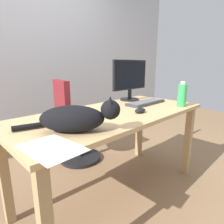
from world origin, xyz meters
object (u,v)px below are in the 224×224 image
at_px(office_chair, 75,127).
at_px(keyboard, 146,102).
at_px(water_bottle, 182,95).
at_px(cat, 76,118).
at_px(monitor, 130,79).
at_px(computer_mouse, 140,111).

bearing_deg(office_chair, keyboard, -64.81).
bearing_deg(water_bottle, cat, 174.18).
distance_m(office_chair, keyboard, 0.87).
bearing_deg(office_chair, monitor, -51.29).
relative_size(office_chair, monitor, 1.98).
height_order(office_chair, monitor, monitor).
bearing_deg(monitor, keyboard, -100.56).
xyz_separation_m(keyboard, cat, (-0.92, -0.18, 0.07)).
relative_size(office_chair, computer_mouse, 8.66).
bearing_deg(cat, office_chair, 57.17).
bearing_deg(cat, water_bottle, -5.82).
relative_size(monitor, cat, 1.03).
height_order(office_chair, cat, office_chair).
xyz_separation_m(cat, water_bottle, (1.06, -0.11, 0.02)).
height_order(office_chair, water_bottle, water_bottle).
distance_m(monitor, water_bottle, 0.55).
distance_m(office_chair, monitor, 0.82).
relative_size(office_chair, keyboard, 2.17).
xyz_separation_m(keyboard, computer_mouse, (-0.32, -0.17, 0.00)).
distance_m(office_chair, water_bottle, 1.20).
distance_m(cat, computer_mouse, 0.60).
bearing_deg(monitor, office_chair, 128.71).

